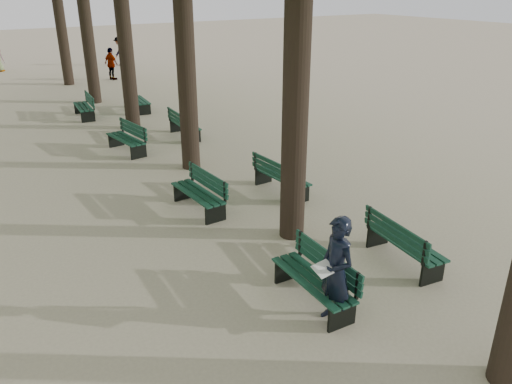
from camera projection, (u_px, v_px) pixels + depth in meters
ground at (327, 337)px, 7.64m from camera, size 120.00×120.00×0.00m
bench_left_0 at (313, 288)px, 8.36m from camera, size 0.65×1.82×0.92m
bench_left_1 at (199, 200)px, 11.75m from camera, size 0.65×1.82×0.92m
bench_left_2 at (127, 144)px, 15.78m from camera, size 0.80×1.86×0.92m
bench_left_3 at (84, 111)px, 19.80m from camera, size 0.71×1.84×0.92m
bench_right_0 at (404, 251)px, 9.54m from camera, size 0.79×1.86×0.92m
bench_right_1 at (281, 183)px, 12.74m from camera, size 0.65×1.82×0.92m
bench_right_2 at (185, 129)px, 17.32m from camera, size 0.68×1.83×0.92m
bench_right_3 at (140, 104)px, 20.86m from camera, size 0.74×1.85×0.92m
man_with_map at (336, 272)px, 7.64m from camera, size 0.64×0.75×1.83m
pedestrian_c at (111, 64)px, 27.22m from camera, size 0.68×1.07×1.72m
pedestrian_b at (119, 51)px, 32.02m from camera, size 0.97×1.14×1.78m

